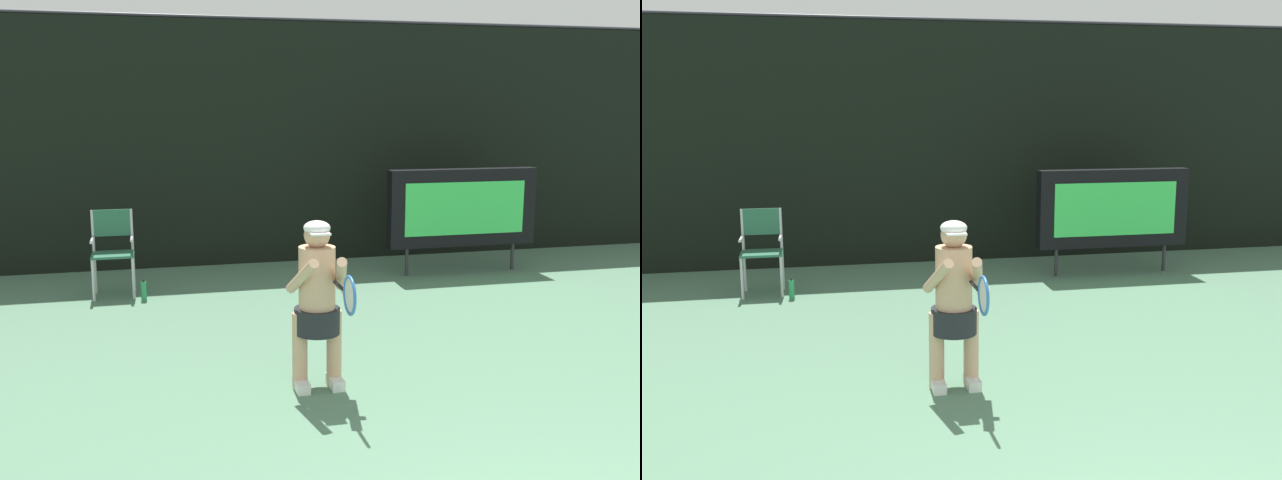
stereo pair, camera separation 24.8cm
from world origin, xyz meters
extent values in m
cube|color=black|center=(0.00, 8.50, 1.80)|extent=(18.00, 0.12, 3.60)
cylinder|color=#38383D|center=(0.00, 8.50, 3.63)|extent=(18.00, 0.05, 0.05)
cube|color=black|center=(2.22, 7.11, 0.95)|extent=(2.20, 0.20, 1.10)
cube|color=#38CC54|center=(2.22, 7.01, 0.95)|extent=(1.80, 0.01, 0.75)
cylinder|color=#2D2D33|center=(1.40, 7.11, 0.20)|extent=(0.05, 0.05, 0.40)
cylinder|color=#2D2D33|center=(3.05, 7.11, 0.20)|extent=(0.05, 0.05, 0.40)
cylinder|color=#B7B7BC|center=(-2.84, 6.74, 0.26)|extent=(0.04, 0.04, 0.52)
cylinder|color=#B7B7BC|center=(-2.36, 6.74, 0.26)|extent=(0.04, 0.04, 0.52)
cylinder|color=#B7B7BC|center=(-2.84, 7.14, 0.26)|extent=(0.04, 0.04, 0.52)
cylinder|color=#B7B7BC|center=(-2.36, 7.14, 0.26)|extent=(0.04, 0.04, 0.52)
cube|color=#2A5E45|center=(-2.60, 6.94, 0.54)|extent=(0.52, 0.44, 0.03)
cylinder|color=#B7B7BC|center=(-2.84, 7.14, 0.80)|extent=(0.04, 0.04, 0.56)
cylinder|color=#B7B7BC|center=(-2.36, 7.14, 0.80)|extent=(0.04, 0.04, 0.56)
cube|color=#2A5E45|center=(-2.60, 7.14, 0.91)|extent=(0.48, 0.02, 0.34)
cylinder|color=#B7B7BC|center=(-2.84, 6.94, 0.74)|extent=(0.04, 0.44, 0.04)
cylinder|color=#B7B7BC|center=(-2.36, 6.94, 0.74)|extent=(0.04, 0.44, 0.04)
cylinder|color=#28874F|center=(-2.24, 6.62, 0.12)|extent=(0.07, 0.07, 0.24)
cylinder|color=black|center=(-2.24, 6.62, 0.25)|extent=(0.03, 0.03, 0.03)
cube|color=white|center=(-0.95, 3.38, 0.04)|extent=(0.11, 0.26, 0.09)
cube|color=white|center=(-0.65, 3.38, 0.04)|extent=(0.11, 0.26, 0.09)
cylinder|color=tan|center=(-0.95, 3.43, 0.33)|extent=(0.13, 0.13, 0.67)
cylinder|color=tan|center=(-0.65, 3.43, 0.33)|extent=(0.13, 0.13, 0.67)
cylinder|color=black|center=(-0.80, 3.43, 0.59)|extent=(0.39, 0.39, 0.22)
cylinder|color=tan|center=(-0.80, 3.43, 0.95)|extent=(0.31, 0.31, 0.56)
sphere|color=tan|center=(-0.80, 3.43, 1.33)|extent=(0.22, 0.22, 0.22)
ellipsoid|color=white|center=(-0.80, 3.43, 1.39)|extent=(0.22, 0.22, 0.12)
cube|color=white|center=(-0.80, 3.33, 1.35)|extent=(0.17, 0.12, 0.02)
cylinder|color=tan|center=(-0.96, 3.26, 1.02)|extent=(0.20, 0.48, 0.37)
cylinder|color=tan|center=(-0.63, 3.26, 1.02)|extent=(0.20, 0.48, 0.37)
cylinder|color=white|center=(-0.61, 3.14, 0.92)|extent=(0.13, 0.13, 0.12)
cylinder|color=black|center=(-0.68, 3.15, 0.96)|extent=(0.03, 0.28, 0.03)
torus|color=#2E69B5|center=(-0.68, 2.84, 0.96)|extent=(0.02, 0.31, 0.31)
ellipsoid|color=silver|center=(-0.68, 2.84, 0.96)|extent=(0.01, 0.26, 0.26)
camera|label=1|loc=(-2.16, -2.25, 2.38)|focal=40.26mm
camera|label=2|loc=(-1.92, -2.30, 2.38)|focal=40.26mm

